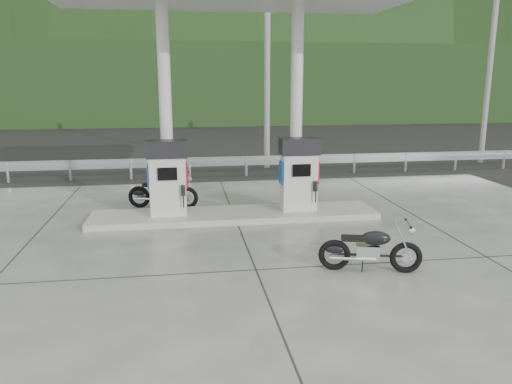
{
  "coord_description": "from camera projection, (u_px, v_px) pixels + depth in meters",
  "views": [
    {
      "loc": [
        -1.25,
        -9.33,
        3.36
      ],
      "look_at": [
        0.3,
        1.0,
        1.0
      ],
      "focal_mm": 35.0,
      "sensor_mm": 36.0,
      "label": 1
    }
  ],
  "objects": [
    {
      "name": "ground",
      "position": [
        249.0,
        252.0,
        9.93
      ],
      "size": [
        160.0,
        160.0,
        0.0
      ],
      "primitive_type": "plane",
      "color": "black",
      "rests_on": "ground"
    },
    {
      "name": "forecourt_apron",
      "position": [
        249.0,
        252.0,
        9.92
      ],
      "size": [
        18.0,
        14.0,
        0.02
      ],
      "primitive_type": "cube",
      "color": "#62615D",
      "rests_on": "ground"
    },
    {
      "name": "pump_island",
      "position": [
        235.0,
        215.0,
        12.32
      ],
      "size": [
        7.0,
        1.4,
        0.15
      ],
      "primitive_type": "cube",
      "color": "#9B9990",
      "rests_on": "forecourt_apron"
    },
    {
      "name": "gas_pump_left",
      "position": [
        168.0,
        178.0,
        11.87
      ],
      "size": [
        0.95,
        0.55,
        1.8
      ],
      "primitive_type": null,
      "color": "silver",
      "rests_on": "pump_island"
    },
    {
      "name": "gas_pump_right",
      "position": [
        299.0,
        174.0,
        12.33
      ],
      "size": [
        0.95,
        0.55,
        1.8
      ],
      "primitive_type": null,
      "color": "silver",
      "rests_on": "pump_island"
    },
    {
      "name": "canopy_column_left",
      "position": [
        166.0,
        109.0,
        11.9
      ],
      "size": [
        0.3,
        0.3,
        5.0
      ],
      "primitive_type": "cylinder",
      "color": "silver",
      "rests_on": "pump_island"
    },
    {
      "name": "canopy_column_right",
      "position": [
        296.0,
        108.0,
        12.37
      ],
      "size": [
        0.3,
        0.3,
        5.0
      ],
      "primitive_type": "cylinder",
      "color": "silver",
      "rests_on": "pump_island"
    },
    {
      "name": "guardrail",
      "position": [
        218.0,
        157.0,
        17.48
      ],
      "size": [
        26.0,
        0.16,
        1.42
      ],
      "primitive_type": null,
      "color": "#989B9F",
      "rests_on": "ground"
    },
    {
      "name": "road",
      "position": [
        212.0,
        161.0,
        21.02
      ],
      "size": [
        60.0,
        7.0,
        0.01
      ],
      "primitive_type": "cube",
      "color": "black",
      "rests_on": "ground"
    },
    {
      "name": "utility_pole_b",
      "position": [
        267.0,
        62.0,
        18.5
      ],
      "size": [
        0.22,
        0.22,
        8.0
      ],
      "primitive_type": "cylinder",
      "color": "gray",
      "rests_on": "ground"
    },
    {
      "name": "utility_pole_c",
      "position": [
        490.0,
        63.0,
        19.8
      ],
      "size": [
        0.22,
        0.22,
        8.0
      ],
      "primitive_type": "cylinder",
      "color": "gray",
      "rests_on": "ground"
    },
    {
      "name": "tree_band",
      "position": [
        196.0,
        84.0,
        38.2
      ],
      "size": [
        80.0,
        6.0,
        6.0
      ],
      "primitive_type": "cube",
      "color": "black",
      "rests_on": "ground"
    },
    {
      "name": "forested_hills",
      "position": [
        189.0,
        105.0,
        67.8
      ],
      "size": [
        100.0,
        40.0,
        140.0
      ],
      "primitive_type": null,
      "color": "black",
      "rests_on": "ground"
    },
    {
      "name": "motorcycle_left",
      "position": [
        370.0,
        249.0,
        8.83
      ],
      "size": [
        1.78,
        0.96,
        0.8
      ],
      "primitive_type": null,
      "rotation": [
        0.0,
        0.0,
        -0.26
      ],
      "color": "black",
      "rests_on": "forecourt_apron"
    },
    {
      "name": "motorcycle_right",
      "position": [
        163.0,
        193.0,
        13.2
      ],
      "size": [
        1.84,
        0.93,
        0.83
      ],
      "primitive_type": null,
      "rotation": [
        0.0,
        0.0,
        -0.22
      ],
      "color": "black",
      "rests_on": "forecourt_apron"
    }
  ]
}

